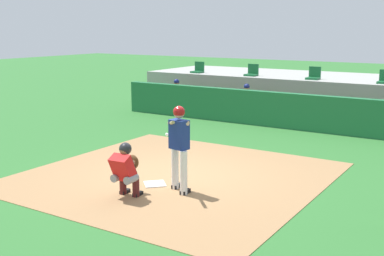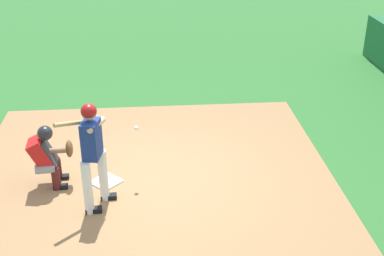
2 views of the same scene
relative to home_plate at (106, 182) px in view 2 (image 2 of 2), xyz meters
The scene contains 5 objects.
ground_plane 0.80m from the home_plate, 90.00° to the left, with size 80.00×80.00×0.00m, color #2D6B2D.
dirt_infield 0.80m from the home_plate, 90.00° to the left, with size 6.40×6.40×0.01m, color #9E754C.
home_plate is the anchor object (origin of this frame).
batter_at_plate 1.23m from the home_plate, ahead, with size 0.64×0.82×1.80m.
catcher_crouched 1.09m from the home_plate, 91.29° to the right, with size 0.50×1.86×1.13m.
Camera 2 is at (7.70, 0.04, 4.81)m, focal length 48.14 mm.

